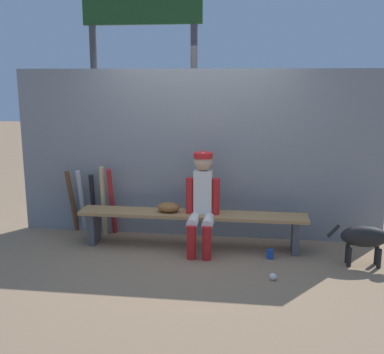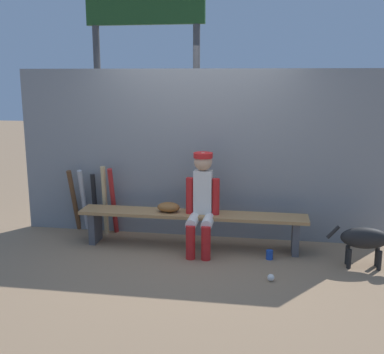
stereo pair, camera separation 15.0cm
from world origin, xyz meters
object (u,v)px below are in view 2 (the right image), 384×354
object	(u,v)px
bat_wood_dark	(74,200)
baseball	(271,278)
cup_on_ground	(269,255)
bat_wood_natural	(105,200)
bat_aluminum_red	(113,201)
scoreboard	(150,40)
bat_aluminum_silver	(84,200)
player_seated	(202,200)
cup_on_bench	(195,207)
dugout_bench	(192,220)
bat_aluminum_black	(95,203)
baseball_glove	(169,207)
dog	(370,239)

from	to	relation	value
bat_wood_dark	baseball	size ratio (longest dim) A/B	11.88
bat_wood_dark	cup_on_ground	xyz separation A→B (m)	(2.63, -0.61, -0.38)
bat_wood_natural	cup_on_ground	distance (m)	2.28
bat_aluminum_red	scoreboard	distance (m)	2.35
bat_aluminum_silver	cup_on_ground	xyz separation A→B (m)	(2.50, -0.63, -0.38)
scoreboard	player_seated	bearing A→B (deg)	-55.51
cup_on_bench	baseball	bearing A→B (deg)	-44.45
dugout_bench	bat_aluminum_silver	bearing A→B (deg)	166.38
player_seated	baseball	distance (m)	1.27
player_seated	cup_on_ground	bearing A→B (deg)	-9.96
bat_aluminum_black	scoreboard	bearing A→B (deg)	57.68
dugout_bench	bat_wood_dark	size ratio (longest dim) A/B	3.19
bat_aluminum_black	cup_on_ground	world-z (taller)	bat_aluminum_black
bat_aluminum_red	cup_on_bench	size ratio (longest dim) A/B	8.48
bat_wood_natural	bat_aluminum_silver	distance (m)	0.33
player_seated	bat_aluminum_black	distance (m)	1.61
bat_aluminum_red	bat_aluminum_black	distance (m)	0.29
baseball_glove	bat_wood_natural	bearing A→B (deg)	161.93
player_seated	bat_aluminum_black	size ratio (longest dim) A/B	1.48
bat_wood_natural	bat_wood_dark	distance (m)	0.46
bat_wood_natural	bat_aluminum_silver	xyz separation A→B (m)	(-0.32, 0.07, -0.03)
bat_wood_natural	baseball	world-z (taller)	bat_wood_natural
bat_wood_natural	cup_on_bench	distance (m)	1.27
bat_aluminum_silver	cup_on_ground	world-z (taller)	bat_aluminum_silver
baseball_glove	dog	bearing A→B (deg)	-7.66
dugout_bench	cup_on_ground	size ratio (longest dim) A/B	25.52
bat_aluminum_silver	dog	world-z (taller)	bat_aluminum_silver
baseball_glove	cup_on_bench	distance (m)	0.33
baseball_glove	cup_on_bench	size ratio (longest dim) A/B	2.55
baseball_glove	dog	xyz separation A→B (m)	(2.33, -0.31, -0.17)
bat_wood_natural	bat_wood_dark	bearing A→B (deg)	173.27
bat_aluminum_red	bat_wood_natural	distance (m)	0.11
dugout_bench	cup_on_bench	size ratio (longest dim) A/B	25.52
baseball	dog	xyz separation A→B (m)	(1.07, 0.54, 0.30)
scoreboard	baseball	bearing A→B (deg)	-49.96
bat_wood_dark	cup_on_ground	size ratio (longest dim) A/B	7.99
bat_aluminum_silver	bat_wood_natural	bearing A→B (deg)	-12.49
baseball_glove	bat_aluminum_red	world-z (taller)	bat_aluminum_red
baseball_glove	cup_on_ground	bearing A→B (deg)	-11.36
dog	bat_wood_dark	bearing A→B (deg)	169.77
player_seated	baseball_glove	size ratio (longest dim) A/B	4.28
bat_aluminum_red	dugout_bench	bearing A→B (deg)	-15.52
baseball_glove	bat_aluminum_red	size ratio (longest dim) A/B	0.30
bat_wood_dark	cup_on_bench	distance (m)	1.73
bat_wood_natural	scoreboard	xyz separation A→B (m)	(0.41, 0.97, 2.11)
bat_aluminum_silver	bat_wood_dark	world-z (taller)	bat_aluminum_silver
baseball	scoreboard	distance (m)	3.76
bat_wood_natural	bat_aluminum_black	distance (m)	0.19
player_seated	scoreboard	bearing A→B (deg)	124.49
dugout_bench	scoreboard	size ratio (longest dim) A/B	0.75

